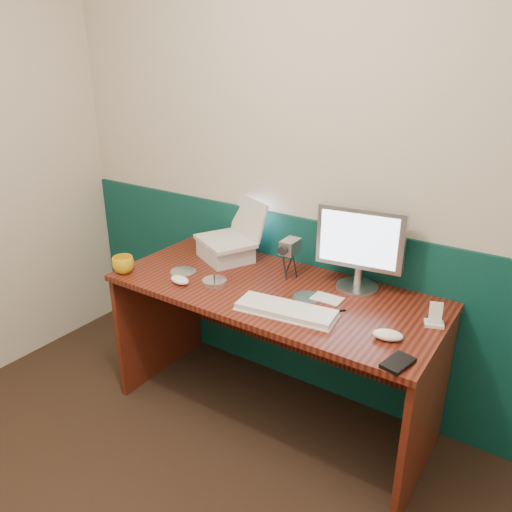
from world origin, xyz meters
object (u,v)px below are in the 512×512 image
Objects in this scene: mug at (123,265)px; camcorder at (290,260)px; laptop at (225,220)px; monitor at (360,249)px; keyboard at (286,311)px; desk at (272,355)px.

camcorder is at bearing 29.76° from mug.
laptop is 0.75m from monitor.
monitor is 3.66× the size of mug.
monitor reaches higher than camcorder.
mug is (-0.92, -0.09, 0.03)m from keyboard.
laptop is 1.69× the size of camcorder.
camcorder is (0.00, 0.15, 0.47)m from desk.
monitor is at bearing 10.07° from camcorder.
desk is at bearing -91.69° from camcorder.
mug is at bearing -159.95° from desk.
camcorder is at bearing 89.89° from desk.
laptop is at bearing 53.21° from mug.
mug is 0.60× the size of camcorder.
keyboard is at bearing -119.48° from monitor.
monitor is 0.36m from camcorder.
mug is at bearing 178.09° from keyboard.
mug is (-0.33, -0.44, -0.18)m from laptop.
laptop is 0.71m from keyboard.
keyboard is 3.92× the size of mug.
laptop is (-0.41, 0.17, 0.60)m from desk.
monitor is at bearing 60.52° from keyboard.
laptop is 2.83× the size of mug.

